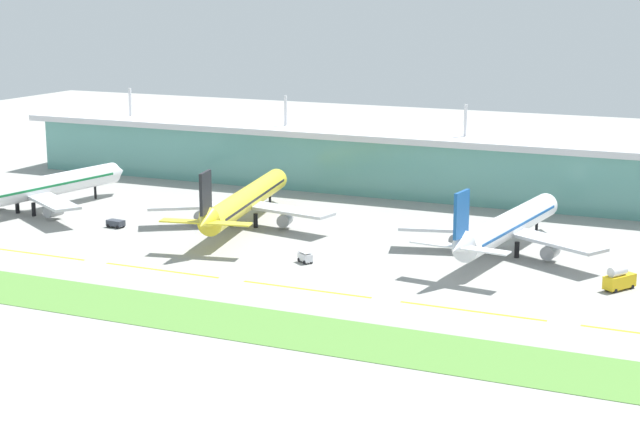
% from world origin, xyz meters
% --- Properties ---
extents(ground_plane, '(600.00, 600.00, 0.00)m').
position_xyz_m(ground_plane, '(0.00, 0.00, 0.00)').
color(ground_plane, gray).
extents(terminal_building, '(288.00, 34.00, 27.04)m').
position_xyz_m(terminal_building, '(-0.00, 95.16, 9.22)').
color(terminal_building, '#5B9E93').
rests_on(terminal_building, ground).
extents(airliner_nearest, '(48.14, 69.33, 18.90)m').
position_xyz_m(airliner_nearest, '(-99.50, 23.87, 6.46)').
color(airliner_nearest, silver).
rests_on(airliner_nearest, ground).
extents(airliner_near_middle, '(47.86, 67.32, 18.90)m').
position_xyz_m(airliner_near_middle, '(-40.71, 35.13, 6.45)').
color(airliner_near_middle, yellow).
rests_on(airliner_near_middle, ground).
extents(airliner_far_middle, '(48.47, 61.26, 18.90)m').
position_xyz_m(airliner_far_middle, '(26.31, 34.25, 6.45)').
color(airliner_far_middle, white).
rests_on(airliner_far_middle, ground).
extents(taxiway_stripe_west, '(28.00, 0.70, 0.04)m').
position_xyz_m(taxiway_stripe_west, '(-71.00, -9.10, 0.02)').
color(taxiway_stripe_west, yellow).
rests_on(taxiway_stripe_west, ground).
extents(taxiway_stripe_mid_west, '(28.00, 0.70, 0.04)m').
position_xyz_m(taxiway_stripe_mid_west, '(-37.00, -9.10, 0.02)').
color(taxiway_stripe_mid_west, yellow).
rests_on(taxiway_stripe_mid_west, ground).
extents(taxiway_stripe_centre, '(28.00, 0.70, 0.04)m').
position_xyz_m(taxiway_stripe_centre, '(-3.00, -9.10, 0.02)').
color(taxiway_stripe_centre, yellow).
rests_on(taxiway_stripe_centre, ground).
extents(taxiway_stripe_mid_east, '(28.00, 0.70, 0.04)m').
position_xyz_m(taxiway_stripe_mid_east, '(31.00, -9.10, 0.02)').
color(taxiway_stripe_mid_east, yellow).
rests_on(taxiway_stripe_mid_east, ground).
extents(grass_verge, '(300.00, 18.00, 0.10)m').
position_xyz_m(grass_verge, '(0.00, -32.78, 0.05)').
color(grass_verge, '#518438').
rests_on(grass_verge, ground).
extents(pushback_tug, '(4.62, 2.90, 1.85)m').
position_xyz_m(pushback_tug, '(-69.40, 20.06, 1.10)').
color(pushback_tug, '#333842').
rests_on(pushback_tug, ground).
extents(fuel_truck, '(5.96, 7.50, 4.95)m').
position_xyz_m(fuel_truck, '(53.76, 16.20, 2.26)').
color(fuel_truck, gold).
rests_on(fuel_truck, ground).
extents(baggage_cart, '(3.98, 3.57, 2.48)m').
position_xyz_m(baggage_cart, '(-11.79, 9.16, 1.26)').
color(baggage_cart, silver).
rests_on(baggage_cart, ground).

